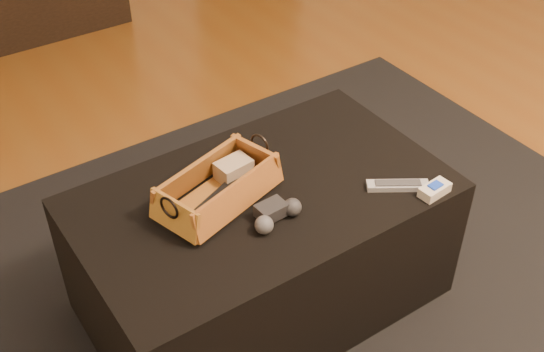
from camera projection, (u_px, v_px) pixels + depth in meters
floor at (373, 339)px, 1.98m from camera, size 5.00×5.50×0.01m
area_rug at (272, 309)px, 2.05m from camera, size 2.60×2.00×0.01m
ottoman at (262, 248)px, 1.95m from camera, size 1.00×0.60×0.42m
tv_remote at (217, 200)px, 1.77m from camera, size 0.18×0.11×0.02m
cloth_bundle at (234, 169)px, 1.84m from camera, size 0.10×0.07×0.05m
wicker_basket at (218, 189)px, 1.77m from camera, size 0.37×0.27×0.12m
game_controller at (276, 214)px, 1.72m from camera, size 0.15×0.09×0.05m
silver_remote at (398, 185)px, 1.83m from camera, size 0.16×0.12×0.02m
cream_gadget at (435, 190)px, 1.81m from camera, size 0.09×0.05×0.03m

